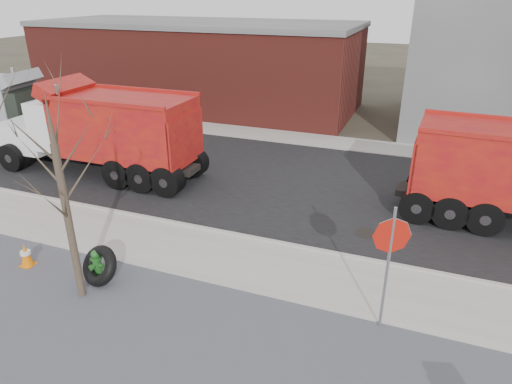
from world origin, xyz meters
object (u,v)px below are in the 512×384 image
at_px(fire_hydrant, 97,265).
at_px(dump_truck_red_b, 101,129).
at_px(stop_sign, 390,250).
at_px(truck_tire, 100,266).

height_order(fire_hydrant, dump_truck_red_b, dump_truck_red_b).
bearing_deg(fire_hydrant, stop_sign, 16.80).
xyz_separation_m(truck_tire, dump_truck_red_b, (-4.74, 6.39, 1.45)).
xyz_separation_m(fire_hydrant, truck_tire, (0.18, -0.10, 0.09)).
bearing_deg(stop_sign, fire_hydrant, -175.94).
bearing_deg(dump_truck_red_b, stop_sign, 154.34).
relative_size(fire_hydrant, stop_sign, 0.28).
relative_size(fire_hydrant, dump_truck_red_b, 0.09).
bearing_deg(truck_tire, stop_sign, 6.46).
bearing_deg(stop_sign, dump_truck_red_b, 153.29).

